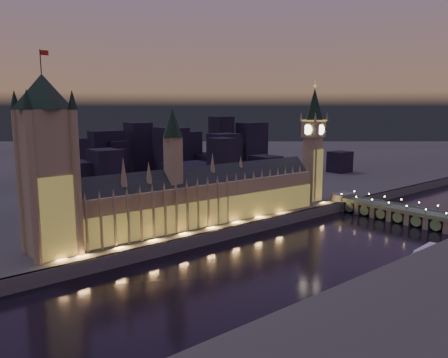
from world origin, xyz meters
TOP-DOWN VIEW (x-y plane):
  - ground_plane at (0.00, 0.00)m, footprint 2000.00×2000.00m
  - north_bank at (0.00, 520.00)m, footprint 2000.00×960.00m
  - embankment_wall at (0.00, 41.00)m, footprint 2000.00×2.50m
  - palace_of_westminster at (-12.42, 61.75)m, footprint 202.00×27.71m
  - victoria_tower at (-110.00, 61.91)m, footprint 31.68×31.68m
  - elizabeth_tower at (108.00, 61.92)m, footprint 18.00×18.00m
  - westminster_bridge at (129.18, -3.44)m, footprint 19.36×113.00m
  - river_boat at (69.18, -58.00)m, footprint 47.06×14.82m
  - city_backdrop at (38.45, 245.83)m, footprint 456.06×215.63m

SIDE VIEW (x-z plane):
  - ground_plane at x=0.00m, z-range 0.00..0.00m
  - river_boat at x=69.18m, z-range -0.69..3.81m
  - north_bank at x=0.00m, z-range 0.00..8.00m
  - embankment_wall at x=0.00m, z-range 0.00..8.00m
  - westminster_bridge at x=129.18m, z-range -1.97..13.93m
  - palace_of_westminster at x=-12.42m, z-range -12.63..65.37m
  - city_backdrop at x=38.45m, z-range -5.59..66.74m
  - victoria_tower at x=-110.00m, z-range 7.29..115.11m
  - elizabeth_tower at x=108.00m, z-range 13.61..114.38m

